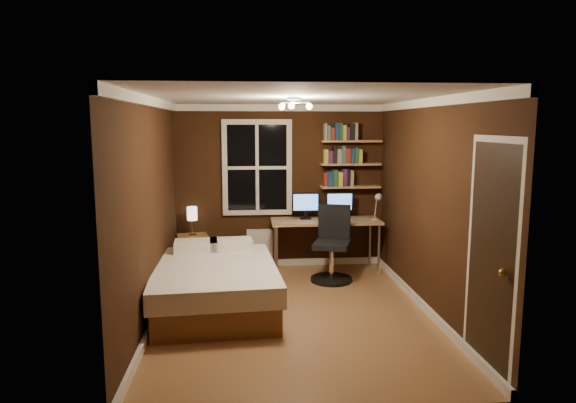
{
  "coord_description": "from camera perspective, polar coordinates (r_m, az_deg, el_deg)",
  "views": [
    {
      "loc": [
        -0.56,
        -5.75,
        2.21
      ],
      "look_at": [
        -0.02,
        0.45,
        1.27
      ],
      "focal_mm": 32.0,
      "sensor_mm": 36.0,
      "label": 1
    }
  ],
  "objects": [
    {
      "name": "nightstand",
      "position": [
        7.88,
        -10.48,
        -5.71
      ],
      "size": [
        0.52,
        0.52,
        0.56
      ],
      "primitive_type": "cube",
      "rotation": [
        0.0,
        0.0,
        0.18
      ],
      "color": "brown",
      "rests_on": "ground"
    },
    {
      "name": "monitor_right",
      "position": [
        7.84,
        5.74,
        -0.44
      ],
      "size": [
        0.42,
        0.12,
        0.4
      ],
      "primitive_type": null,
      "color": "black",
      "rests_on": "desk"
    },
    {
      "name": "wall_back",
      "position": [
        7.93,
        -0.91,
        1.67
      ],
      "size": [
        3.2,
        0.04,
        2.5
      ],
      "primitive_type": "cube",
      "color": "black",
      "rests_on": "ground"
    },
    {
      "name": "books_row_middle",
      "position": [
        7.92,
        6.99,
        5.08
      ],
      "size": [
        0.54,
        0.16,
        0.23
      ],
      "primitive_type": null,
      "color": "navy",
      "rests_on": "bookshelf_middle"
    },
    {
      "name": "office_chair",
      "position": [
        7.33,
        4.94,
        -5.57
      ],
      "size": [
        0.61,
        0.61,
        1.07
      ],
      "rotation": [
        0.0,
        0.0,
        -0.33
      ],
      "color": "black",
      "rests_on": "ground"
    },
    {
      "name": "desk_lamp",
      "position": [
        7.73,
        9.87,
        -0.52
      ],
      "size": [
        0.14,
        0.32,
        0.44
      ],
      "primitive_type": null,
      "color": "silver",
      "rests_on": "desk"
    },
    {
      "name": "books_row_lower",
      "position": [
        7.95,
        6.95,
        2.56
      ],
      "size": [
        0.42,
        0.16,
        0.23
      ],
      "primitive_type": null,
      "color": "maroon",
      "rests_on": "bookshelf_lower"
    },
    {
      "name": "bedside_lamp",
      "position": [
        7.78,
        -10.58,
        -2.17
      ],
      "size": [
        0.15,
        0.15,
        0.44
      ],
      "primitive_type": null,
      "color": "white",
      "rests_on": "nightstand"
    },
    {
      "name": "bed",
      "position": [
        6.32,
        -8.1,
        -9.14
      ],
      "size": [
        1.57,
        2.09,
        0.68
      ],
      "rotation": [
        0.0,
        0.0,
        0.07
      ],
      "color": "brown",
      "rests_on": "ground"
    },
    {
      "name": "door",
      "position": [
        4.87,
        21.53,
        -6.06
      ],
      "size": [
        0.03,
        0.82,
        2.05
      ],
      "primitive_type": null,
      "color": "black",
      "rests_on": "ground"
    },
    {
      "name": "radiator",
      "position": [
        7.98,
        -3.17,
        -5.26
      ],
      "size": [
        0.4,
        0.14,
        0.6
      ],
      "primitive_type": "cube",
      "color": "#BCBCB7",
      "rests_on": "ground"
    },
    {
      "name": "floor",
      "position": [
        6.19,
        0.55,
        -12.29
      ],
      "size": [
        4.2,
        4.2,
        0.0
      ],
      "primitive_type": "plane",
      "color": "#8D5F38",
      "rests_on": "ground"
    },
    {
      "name": "door_knob",
      "position": [
        4.6,
        22.73,
        -7.29
      ],
      "size": [
        0.06,
        0.06,
        0.06
      ],
      "primitive_type": "sphere",
      "color": "#BC8A33",
      "rests_on": "door"
    },
    {
      "name": "bookshelf_middle",
      "position": [
        7.93,
        6.98,
        4.14
      ],
      "size": [
        0.92,
        0.22,
        0.03
      ],
      "primitive_type": "cube",
      "color": "#A0774D",
      "rests_on": "wall_back"
    },
    {
      "name": "window",
      "position": [
        7.85,
        -3.45,
        3.78
      ],
      "size": [
        1.06,
        0.06,
        1.46
      ],
      "primitive_type": "cube",
      "color": "silver",
      "rests_on": "wall_back"
    },
    {
      "name": "wall_right",
      "position": [
        6.22,
        15.4,
        -0.56
      ],
      "size": [
        0.04,
        4.2,
        2.5
      ],
      "primitive_type": "cube",
      "color": "black",
      "rests_on": "ground"
    },
    {
      "name": "books_row_upper",
      "position": [
        7.91,
        7.04,
        7.61
      ],
      "size": [
        0.54,
        0.16,
        0.23
      ],
      "primitive_type": null,
      "color": "#245632",
      "rests_on": "bookshelf_upper"
    },
    {
      "name": "ceiling_fixture",
      "position": [
        5.69,
        0.68,
        10.54
      ],
      "size": [
        0.44,
        0.44,
        0.18
      ],
      "primitive_type": null,
      "color": "beige",
      "rests_on": "ceiling"
    },
    {
      "name": "bookshelf_lower",
      "position": [
        7.97,
        6.93,
        1.63
      ],
      "size": [
        0.92,
        0.22,
        0.03
      ],
      "primitive_type": "cube",
      "color": "#A0774D",
      "rests_on": "wall_back"
    },
    {
      "name": "wall_left",
      "position": [
        5.93,
        -15.03,
        -0.99
      ],
      "size": [
        0.04,
        4.2,
        2.5
      ],
      "primitive_type": "cube",
      "color": "black",
      "rests_on": "ground"
    },
    {
      "name": "monitor_left",
      "position": [
        7.76,
        1.97,
        -0.49
      ],
      "size": [
        0.42,
        0.12,
        0.4
      ],
      "primitive_type": null,
      "color": "black",
      "rests_on": "desk"
    },
    {
      "name": "bookshelf_upper",
      "position": [
        7.91,
        7.02,
        6.67
      ],
      "size": [
        0.92,
        0.22,
        0.03
      ],
      "primitive_type": "cube",
      "color": "#A0774D",
      "rests_on": "wall_back"
    },
    {
      "name": "ceiling",
      "position": [
        5.79,
        0.58,
        11.5
      ],
      "size": [
        3.2,
        4.2,
        0.02
      ],
      "primitive_type": "cube",
      "color": "white",
      "rests_on": "wall_back"
    },
    {
      "name": "desk",
      "position": [
        7.77,
        4.2,
        -2.47
      ],
      "size": [
        1.64,
        0.62,
        0.78
      ],
      "color": "#A0774D",
      "rests_on": "ground"
    }
  ]
}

